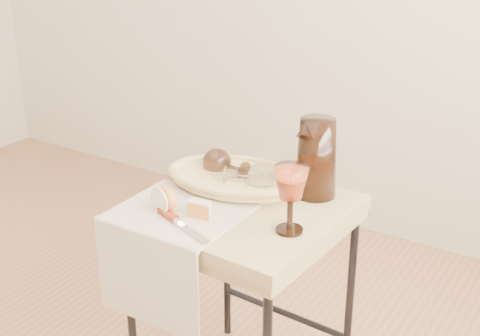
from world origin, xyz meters
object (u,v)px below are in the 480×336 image
Objects in this scene: side_table at (244,307)px; bread_basket at (235,180)px; apple_half at (166,198)px; wine_goblet at (290,199)px; table_knife at (181,223)px; tea_towel at (180,212)px; pitcher at (316,158)px; goblet_lying_a at (228,166)px; goblet_lying_b at (246,177)px.

bread_basket reaches higher than side_table.
apple_half is (-0.15, -0.15, 0.38)m from side_table.
table_knife is at bearing -151.18° from wine_goblet.
table_knife is at bearing -51.05° from tea_towel.
apple_half is at bearing -148.96° from pitcher.
table_knife is at bearing 106.15° from goblet_lying_a.
goblet_lying_b is 0.65× the size of table_knife.
tea_towel reaches higher than side_table.
bread_basket is 2.55× the size of goblet_lying_a.
pitcher is at bearing 81.74° from table_knife.
wine_goblet reaches higher than side_table.
apple_half is at bearing 88.64° from goblet_lying_a.
bread_basket reaches higher than table_knife.
pitcher is 3.34× the size of apple_half.
goblet_lying_a is 0.78× the size of wine_goblet.
bread_basket is 0.05m from goblet_lying_a.
side_table is 0.38m from tea_towel.
goblet_lying_a is (-0.03, 0.02, 0.03)m from bread_basket.
table_knife is (-0.07, -0.20, 0.35)m from side_table.
goblet_lying_b is (-0.03, 0.06, 0.39)m from side_table.
side_table is 2.02× the size of tea_towel.
pitcher reaches higher than side_table.
side_table is at bearing -54.87° from bread_basket.
tea_towel is at bearing -147.51° from pitcher.
pitcher is at bearing 64.19° from apple_half.
pitcher reaches higher than apple_half.
apple_half reaches higher than table_knife.
tea_towel is 0.41m from pitcher.
side_table is 8.33× the size of apple_half.
bread_basket is at bearing 150.28° from wine_goblet.
bread_basket is (-0.09, 0.09, 0.36)m from side_table.
goblet_lying_a is at bearing 143.45° from bread_basket.
table_knife is (-0.20, -0.37, -0.10)m from pitcher.
apple_half is at bearing -144.02° from goblet_lying_b.
goblet_lying_b is at bearing 76.85° from apple_half.
table_knife is at bearing -135.52° from pitcher.
goblet_lying_a is 0.27m from pitcher.
goblet_lying_a reaches higher than table_knife.
goblet_lying_b is at bearing -164.89° from pitcher.
bread_basket is 1.34× the size of pitcher.
goblet_lying_a is 1.76× the size of apple_half.
wine_goblet is (0.27, -0.15, 0.07)m from bread_basket.
table_knife is (-0.03, -0.27, -0.04)m from goblet_lying_b.
pitcher is at bearing 7.39° from goblet_lying_b.
goblet_lying_b is at bearing 162.75° from goblet_lying_a.
pitcher is at bearing 100.80° from wine_goblet.
side_table is 3.68× the size of wine_goblet.
tea_towel is (-0.12, -0.13, 0.34)m from side_table.
wine_goblet is at bearing -39.71° from bread_basket.
pitcher reaches higher than bread_basket.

